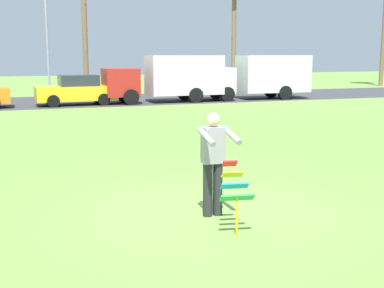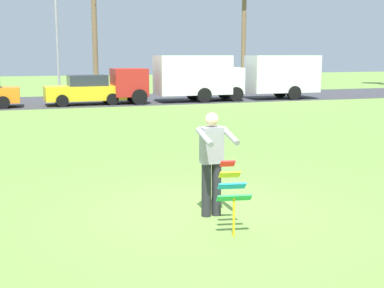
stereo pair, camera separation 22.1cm
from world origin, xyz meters
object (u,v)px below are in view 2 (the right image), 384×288
person_kite_flyer (212,160)px  streetlight_pole (57,34)px  parked_car_yellow (86,90)px  kite_held (232,188)px  parked_truck_red_cab (179,77)px  parked_truck_white_box (270,76)px

person_kite_flyer → streetlight_pole: size_ratio=0.25×
parked_car_yellow → person_kite_flyer: bearing=-91.2°
person_kite_flyer → kite_held: (-0.01, -0.84, -0.25)m
person_kite_flyer → parked_truck_red_cab: parked_truck_red_cab is taller
kite_held → parked_truck_white_box: bearing=61.3°
parked_car_yellow → streetlight_pole: size_ratio=0.61×
kite_held → streetlight_pole: bearing=90.8°
person_kite_flyer → parked_truck_red_cab: size_ratio=0.26×
person_kite_flyer → parked_car_yellow: person_kite_flyer is taller
parked_truck_red_cab → streetlight_pole: size_ratio=0.96×
parked_car_yellow → streetlight_pole: (-0.83, 7.35, 3.22)m
parked_car_yellow → kite_held: bearing=-91.2°
person_kite_flyer → parked_car_yellow: bearing=88.8°
parked_truck_white_box → streetlight_pole: size_ratio=0.97×
person_kite_flyer → streetlight_pole: bearing=90.8°
parked_car_yellow → parked_truck_white_box: bearing=-0.0°
kite_held → parked_truck_white_box: 23.79m
kite_held → streetlight_pole: size_ratio=0.15×
person_kite_flyer → streetlight_pole: (-0.40, 27.38, 3.05)m
person_kite_flyer → streetlight_pole: 27.55m
parked_truck_red_cab → parked_truck_white_box: 5.73m
parked_car_yellow → parked_truck_white_box: size_ratio=0.63×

